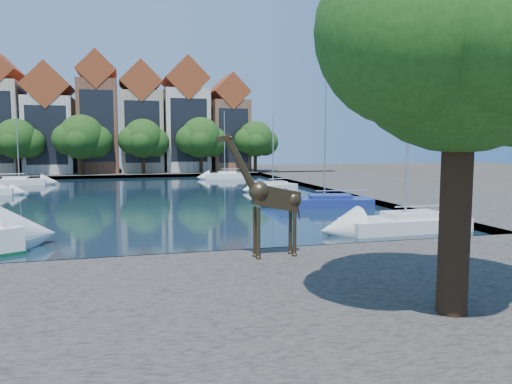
{
  "coord_description": "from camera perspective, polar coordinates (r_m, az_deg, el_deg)",
  "views": [
    {
      "loc": [
        -0.85,
        -20.07,
        5.06
      ],
      "look_at": [
        4.51,
        -0.11,
        2.91
      ],
      "focal_mm": 35.0,
      "sensor_mm": 36.0,
      "label": 1
    }
  ],
  "objects": [
    {
      "name": "far_tree_far_east",
      "position": [
        73.06,
        -0.01,
        5.94
      ],
      "size": [
        6.76,
        5.2,
        7.36
      ],
      "color": "#332114",
      "rests_on": "far_quay"
    },
    {
      "name": "far_tree_west",
      "position": [
        71.76,
        -25.64,
        5.36
      ],
      "size": [
        6.76,
        5.2,
        7.36
      ],
      "color": "#332114",
      "rests_on": "far_quay"
    },
    {
      "name": "townhouse_east_mid",
      "position": [
        76.69,
        -8.1,
        8.14
      ],
      "size": [
        6.43,
        9.18,
        16.65
      ],
      "color": "beige",
      "rests_on": "far_quay"
    },
    {
      "name": "sailboat_left_e",
      "position": [
        61.6,
        -25.43,
        1.21
      ],
      "size": [
        5.68,
        2.03,
        8.93
      ],
      "color": "silver",
      "rests_on": "water_basin"
    },
    {
      "name": "townhouse_east_inner",
      "position": [
        76.15,
        -13.01,
        7.79
      ],
      "size": [
        5.94,
        9.18,
        15.79
      ],
      "color": "tan",
      "rests_on": "far_quay"
    },
    {
      "name": "near_quay",
      "position": [
        13.95,
        -10.96,
        -14.35
      ],
      "size": [
        50.0,
        14.0,
        0.5
      ],
      "primitive_type": "cube",
      "color": "#504C45",
      "rests_on": "ground"
    },
    {
      "name": "far_tree_east",
      "position": [
        71.41,
        -6.25,
        6.03
      ],
      "size": [
        7.54,
        5.8,
        7.84
      ],
      "color": "#332114",
      "rests_on": "far_quay"
    },
    {
      "name": "plane_tree",
      "position": [
        14.17,
        22.94,
        16.09
      ],
      "size": [
        8.32,
        6.4,
        10.62
      ],
      "color": "#332114",
      "rests_on": "near_quay"
    },
    {
      "name": "sailboat_right_d",
      "position": [
        64.98,
        -3.6,
        1.99
      ],
      "size": [
        5.13,
        1.84,
        8.73
      ],
      "color": "white",
      "rests_on": "water_basin"
    },
    {
      "name": "right_quay",
      "position": [
        51.31,
        15.29,
        0.34
      ],
      "size": [
        14.0,
        52.0,
        0.5
      ],
      "primitive_type": "cube",
      "color": "#504C45",
      "rests_on": "ground"
    },
    {
      "name": "water_basin",
      "position": [
        44.36,
        -13.84,
        -0.74
      ],
      "size": [
        38.0,
        50.0,
        0.08
      ],
      "primitive_type": "cube",
      "color": "black",
      "rests_on": "ground"
    },
    {
      "name": "far_tree_mid_east",
      "position": [
        70.62,
        -12.71,
        5.84
      ],
      "size": [
        7.02,
        5.4,
        7.52
      ],
      "color": "#332114",
      "rests_on": "far_quay"
    },
    {
      "name": "ground",
      "position": [
        20.71,
        -12.35,
        -8.35
      ],
      "size": [
        160.0,
        160.0,
        0.0
      ],
      "primitive_type": "plane",
      "color": "#38332B",
      "rests_on": "ground"
    },
    {
      "name": "far_tree_mid_west",
      "position": [
        70.74,
        -19.23,
        5.79
      ],
      "size": [
        7.8,
        6.0,
        8.0
      ],
      "color": "#332114",
      "rests_on": "far_quay"
    },
    {
      "name": "sailboat_right_b",
      "position": [
        37.76,
        7.82,
        -0.95
      ],
      "size": [
        7.38,
        3.87,
        10.47
      ],
      "color": "navy",
      "rests_on": "water_basin"
    },
    {
      "name": "far_quay",
      "position": [
        76.22,
        -14.38,
        2.12
      ],
      "size": [
        60.0,
        16.0,
        0.5
      ],
      "primitive_type": "cube",
      "color": "#504C45",
      "rests_on": "ground"
    },
    {
      "name": "giraffe_statue",
      "position": [
        19.37,
        1.58,
        -0.63
      ],
      "size": [
        3.35,
        0.69,
        4.78
      ],
      "color": "#352B1A",
      "rests_on": "near_quay"
    },
    {
      "name": "townhouse_center",
      "position": [
        76.19,
        -17.58,
        8.14
      ],
      "size": [
        5.44,
        9.18,
        16.93
      ],
      "color": "brown",
      "rests_on": "far_quay"
    },
    {
      "name": "sailboat_right_c",
      "position": [
        49.61,
        1.95,
        0.72
      ],
      "size": [
        5.18,
        3.03,
        7.54
      ],
      "color": "silver",
      "rests_on": "water_basin"
    },
    {
      "name": "sailboat_right_a",
      "position": [
        28.69,
        16.68,
        -3.2
      ],
      "size": [
        7.05,
        2.61,
        9.81
      ],
      "color": "silver",
      "rests_on": "water_basin"
    },
    {
      "name": "townhouse_east_end",
      "position": [
        77.71,
        -3.29,
        7.43
      ],
      "size": [
        5.44,
        9.18,
        14.43
      ],
      "color": "brown",
      "rests_on": "far_quay"
    },
    {
      "name": "townhouse_west_inner",
      "position": [
        76.7,
        -22.44,
        7.19
      ],
      "size": [
        6.43,
        9.18,
        15.15
      ],
      "color": "beige",
      "rests_on": "far_quay"
    }
  ]
}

